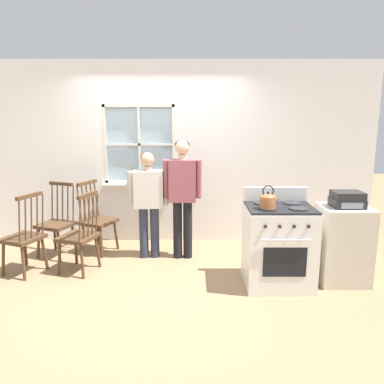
% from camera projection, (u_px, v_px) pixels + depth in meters
% --- Properties ---
extents(ground_plane, '(16.00, 16.00, 0.00)m').
position_uv_depth(ground_plane, '(155.00, 277.00, 4.52)').
color(ground_plane, '#937551').
extents(wall_back, '(6.40, 0.16, 2.70)m').
position_uv_depth(wall_back, '(164.00, 154.00, 5.62)').
color(wall_back, white).
rests_on(wall_back, ground_plane).
extents(chair_by_window, '(0.53, 0.52, 1.01)m').
position_uv_depth(chair_by_window, '(57.00, 224.00, 5.13)').
color(chair_by_window, '#4C331E').
rests_on(chair_by_window, ground_plane).
extents(chair_near_wall, '(0.51, 0.52, 1.01)m').
position_uv_depth(chair_near_wall, '(80.00, 237.00, 4.60)').
color(chair_near_wall, '#4C331E').
rests_on(chair_near_wall, ground_plane).
extents(chair_center_cluster, '(0.53, 0.54, 1.01)m').
position_uv_depth(chair_center_cluster, '(25.00, 238.00, 4.55)').
color(chair_center_cluster, '#4C331E').
rests_on(chair_center_cluster, ground_plane).
extents(chair_near_stove, '(0.54, 0.55, 1.01)m').
position_uv_depth(chair_near_stove, '(98.00, 221.00, 5.28)').
color(chair_near_stove, '#4C331E').
rests_on(chair_near_stove, ground_plane).
extents(person_elderly_left, '(0.55, 0.24, 1.44)m').
position_uv_depth(person_elderly_left, '(149.00, 196.00, 4.99)').
color(person_elderly_left, '#2D3347').
rests_on(person_elderly_left, ground_plane).
extents(person_teen_center, '(0.51, 0.22, 1.61)m').
position_uv_depth(person_teen_center, '(183.00, 189.00, 4.95)').
color(person_teen_center, black).
rests_on(person_teen_center, ground_plane).
extents(stove, '(0.74, 0.68, 1.08)m').
position_uv_depth(stove, '(279.00, 245.00, 4.24)').
color(stove, white).
rests_on(stove, ground_plane).
extents(kettle, '(0.21, 0.17, 0.25)m').
position_uv_depth(kettle, '(269.00, 200.00, 4.00)').
color(kettle, '#A86638').
rests_on(kettle, stove).
extents(potted_plant, '(0.13, 0.13, 0.26)m').
position_uv_depth(potted_plant, '(133.00, 178.00, 5.60)').
color(potted_plant, '#42474C').
rests_on(potted_plant, wall_back).
extents(side_counter, '(0.55, 0.50, 0.90)m').
position_uv_depth(side_counter, '(343.00, 244.00, 4.32)').
color(side_counter, beige).
rests_on(side_counter, ground_plane).
extents(stereo, '(0.34, 0.29, 0.18)m').
position_uv_depth(stereo, '(348.00, 200.00, 4.19)').
color(stereo, '#232326').
rests_on(stereo, side_counter).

